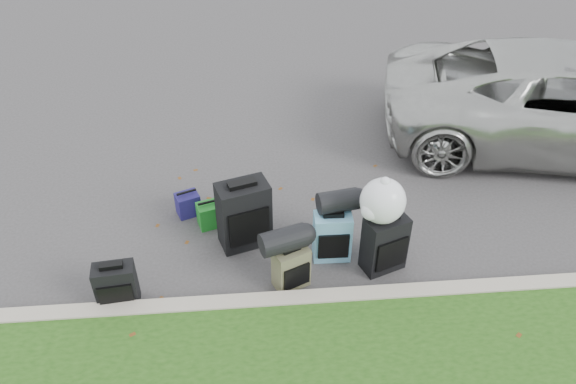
{
  "coord_description": "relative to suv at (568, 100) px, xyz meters",
  "views": [
    {
      "loc": [
        -0.51,
        -4.8,
        4.36
      ],
      "look_at": [
        -0.1,
        0.2,
        0.55
      ],
      "focal_mm": 35.0,
      "sensor_mm": 36.0,
      "label": 1
    }
  ],
  "objects": [
    {
      "name": "suitcase_teal",
      "position": [
        -3.56,
        -2.06,
        -0.41
      ],
      "size": [
        0.41,
        0.25,
        0.58
      ],
      "primitive_type": "cube",
      "rotation": [
        0.0,
        0.0,
        -0.02
      ],
      "color": "teal",
      "rests_on": "ground"
    },
    {
      "name": "ground",
      "position": [
        -3.9,
        -1.77,
        -0.69
      ],
      "size": [
        120.0,
        120.0,
        0.0
      ],
      "primitive_type": "plane",
      "color": "#383535",
      "rests_on": "ground"
    },
    {
      "name": "tote_navy",
      "position": [
        -5.18,
        -1.18,
        -0.55
      ],
      "size": [
        0.33,
        0.29,
        0.29
      ],
      "primitive_type": "cube",
      "rotation": [
        0.0,
        0.0,
        0.38
      ],
      "color": "navy",
      "rests_on": "ground"
    },
    {
      "name": "duffel_left",
      "position": [
        -4.11,
        -2.44,
        -0.08
      ],
      "size": [
        0.52,
        0.38,
        0.25
      ],
      "primitive_type": "cylinder",
      "rotation": [
        0.0,
        1.57,
        0.31
      ],
      "color": "black",
      "rests_on": "suitcase_olive"
    },
    {
      "name": "trash_bag",
      "position": [
        -3.1,
        -2.25,
        0.2
      ],
      "size": [
        0.47,
        0.47,
        0.47
      ],
      "primitive_type": "sphere",
      "color": "white",
      "rests_on": "suitcase_large_black_right"
    },
    {
      "name": "suv",
      "position": [
        0.0,
        0.0,
        0.0
      ],
      "size": [
        5.37,
        3.3,
        1.39
      ],
      "primitive_type": "imported",
      "rotation": [
        0.0,
        0.0,
        1.36
      ],
      "color": "#B7B7B2",
      "rests_on": "ground"
    },
    {
      "name": "suitcase_olive",
      "position": [
        -4.04,
        -2.45,
        -0.45
      ],
      "size": [
        0.41,
        0.35,
        0.48
      ],
      "primitive_type": "cube",
      "rotation": [
        0.0,
        0.0,
        0.43
      ],
      "color": "#45442E",
      "rests_on": "ground"
    },
    {
      "name": "curb",
      "position": [
        -3.9,
        -2.77,
        -0.62
      ],
      "size": [
        120.0,
        0.18,
        0.15
      ],
      "primitive_type": "cube",
      "color": "#9E937F",
      "rests_on": "ground"
    },
    {
      "name": "tote_green",
      "position": [
        -4.91,
        -1.42,
        -0.54
      ],
      "size": [
        0.32,
        0.28,
        0.3
      ],
      "primitive_type": "cube",
      "rotation": [
        0.0,
        0.0,
        0.31
      ],
      "color": "#19721F",
      "rests_on": "ground"
    },
    {
      "name": "suitcase_large_black_left",
      "position": [
        -4.5,
        -1.75,
        -0.29
      ],
      "size": [
        0.63,
        0.49,
        0.8
      ],
      "primitive_type": "cube",
      "rotation": [
        0.0,
        0.0,
        0.3
      ],
      "color": "black",
      "rests_on": "ground"
    },
    {
      "name": "suitcase_large_black_right",
      "position": [
        -3.03,
        -2.27,
        -0.36
      ],
      "size": [
        0.51,
        0.4,
        0.66
      ],
      "primitive_type": "cube",
      "rotation": [
        0.0,
        0.0,
        0.36
      ],
      "color": "black",
      "rests_on": "ground"
    },
    {
      "name": "duffel_right",
      "position": [
        -3.5,
        -1.97,
        0.0
      ],
      "size": [
        0.47,
        0.31,
        0.24
      ],
      "primitive_type": "cylinder",
      "rotation": [
        0.0,
        1.57,
        0.17
      ],
      "color": "black",
      "rests_on": "suitcase_teal"
    },
    {
      "name": "suitcase_small_black",
      "position": [
        -5.79,
        -2.57,
        -0.44
      ],
      "size": [
        0.42,
        0.26,
        0.5
      ],
      "primitive_type": "cube",
      "rotation": [
        0.0,
        0.0,
        0.1
      ],
      "color": "black",
      "rests_on": "ground"
    }
  ]
}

